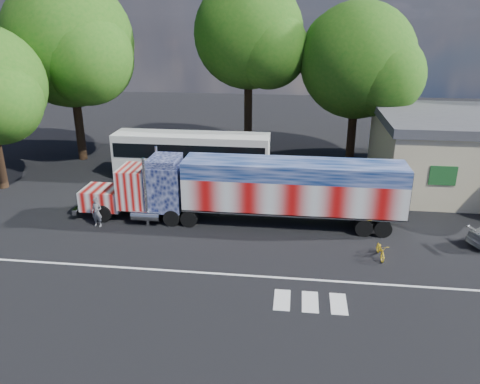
# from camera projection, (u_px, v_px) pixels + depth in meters

# --- Properties ---
(ground) EXTENTS (100.00, 100.00, 0.00)m
(ground) POSITION_uv_depth(u_px,v_px,m) (233.00, 245.00, 24.93)
(ground) COLOR black
(lane_markings) EXTENTS (30.00, 2.67, 0.01)m
(lane_markings) POSITION_uv_depth(u_px,v_px,m) (259.00, 285.00, 21.24)
(lane_markings) COLOR silver
(lane_markings) RESTS_ON ground
(semi_truck) EXTENTS (19.21, 3.03, 4.10)m
(semi_truck) POSITION_uv_depth(u_px,v_px,m) (251.00, 189.00, 26.97)
(semi_truck) COLOR black
(semi_truck) RESTS_ON ground
(coach_bus) EXTENTS (11.49, 2.67, 3.34)m
(coach_bus) POSITION_uv_depth(u_px,v_px,m) (192.00, 155.00, 34.66)
(coach_bus) COLOR white
(coach_bus) RESTS_ON ground
(woman) EXTENTS (0.68, 0.49, 1.75)m
(woman) POSITION_uv_depth(u_px,v_px,m) (97.00, 212.00, 26.88)
(woman) COLOR slate
(woman) RESTS_ON ground
(bicycle) EXTENTS (0.63, 1.58, 0.81)m
(bicycle) POSITION_uv_depth(u_px,v_px,m) (381.00, 250.00, 23.54)
(bicycle) COLOR gold
(bicycle) RESTS_ON ground
(tree_ne_a) EXTENTS (9.52, 9.07, 12.63)m
(tree_ne_a) POSITION_uv_depth(u_px,v_px,m) (360.00, 61.00, 36.70)
(tree_ne_a) COLOR black
(tree_ne_a) RESTS_ON ground
(tree_nw_a) EXTENTS (10.52, 10.02, 14.49)m
(tree_nw_a) POSITION_uv_depth(u_px,v_px,m) (71.00, 43.00, 36.32)
(tree_nw_a) COLOR black
(tree_nw_a) RESTS_ON ground
(tree_n_mid) EXTENTS (9.52, 9.06, 14.54)m
(tree_n_mid) POSITION_uv_depth(u_px,v_px,m) (250.00, 35.00, 38.63)
(tree_n_mid) COLOR black
(tree_n_mid) RESTS_ON ground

